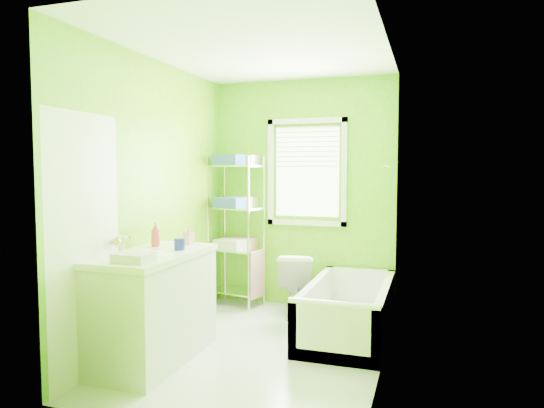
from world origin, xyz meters
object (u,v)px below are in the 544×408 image
(bathtub, at_px, (348,318))
(vanity, at_px, (154,303))
(toilet, at_px, (296,283))
(wire_shelf_unit, at_px, (237,213))

(bathtub, height_order, vanity, vanity)
(toilet, relative_size, wire_shelf_unit, 0.39)
(toilet, relative_size, vanity, 0.56)
(bathtub, relative_size, wire_shelf_unit, 0.92)
(wire_shelf_unit, bearing_deg, toilet, -10.55)
(toilet, bearing_deg, bathtub, 130.27)
(toilet, height_order, wire_shelf_unit, wire_shelf_unit)
(bathtub, height_order, wire_shelf_unit, wire_shelf_unit)
(vanity, height_order, wire_shelf_unit, wire_shelf_unit)
(toilet, distance_m, wire_shelf_unit, 1.06)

